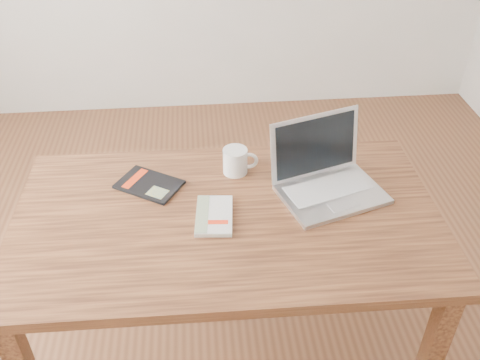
{
  "coord_description": "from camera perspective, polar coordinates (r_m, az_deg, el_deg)",
  "views": [
    {
      "loc": [
        -0.03,
        -1.56,
        1.94
      ],
      "look_at": [
        0.1,
        -0.1,
        0.85
      ],
      "focal_mm": 40.0,
      "sensor_mm": 36.0,
      "label": 1
    }
  ],
  "objects": [
    {
      "name": "black_guidebook",
      "position": [
        1.99,
        -9.66,
        -0.47
      ],
      "size": [
        0.27,
        0.24,
        0.01
      ],
      "rotation": [
        0.0,
        0.0,
        1.02
      ],
      "color": "black",
      "rests_on": "desk"
    },
    {
      "name": "white_guidebook",
      "position": [
        1.82,
        -2.79,
        -3.82
      ],
      "size": [
        0.14,
        0.21,
        0.02
      ],
      "rotation": [
        0.0,
        0.0,
        -0.08
      ],
      "color": "beige",
      "rests_on": "desk"
    },
    {
      "name": "room",
      "position": [
        1.66,
        -6.53,
        15.89
      ],
      "size": [
        4.04,
        4.04,
        2.7
      ],
      "color": "#52301C",
      "rests_on": "ground"
    },
    {
      "name": "laptop",
      "position": [
        1.94,
        9.15,
        0.38
      ],
      "size": [
        0.43,
        0.39,
        0.25
      ],
      "rotation": [
        0.0,
        0.0,
        0.32
      ],
      "color": "silver",
      "rests_on": "desk"
    },
    {
      "name": "coffee_mug",
      "position": [
        2.0,
        -0.42,
        2.09
      ],
      "size": [
        0.13,
        0.09,
        0.1
      ],
      "rotation": [
        0.0,
        0.0,
        -0.06
      ],
      "color": "white",
      "rests_on": "desk"
    },
    {
      "name": "desk",
      "position": [
        1.9,
        -1.35,
        -5.76
      ],
      "size": [
        1.47,
        0.85,
        0.75
      ],
      "rotation": [
        0.0,
        0.0,
        -0.01
      ],
      "color": "#4E2B17",
      "rests_on": "ground"
    }
  ]
}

